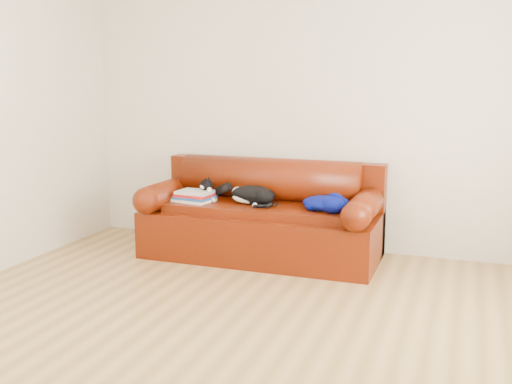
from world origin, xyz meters
TOP-DOWN VIEW (x-y plane):
  - ground at (0.00, 0.00)m, footprint 4.50×4.50m
  - room_shell at (0.12, 0.02)m, footprint 4.52×4.02m
  - sofa_base at (-0.31, 1.49)m, footprint 2.10×0.90m
  - sofa_back at (-0.31, 1.74)m, footprint 2.10×1.01m
  - book_stack at (-0.91, 1.36)m, footprint 0.39×0.33m
  - cat at (-0.38, 1.42)m, footprint 0.55×0.36m
  - blanket at (0.29, 1.42)m, footprint 0.48×0.48m

SIDE VIEW (x-z plane):
  - ground at x=0.00m, z-range 0.00..0.00m
  - sofa_base at x=-0.31m, z-range -0.01..0.49m
  - sofa_back at x=-0.31m, z-range 0.10..0.98m
  - book_stack at x=-0.91m, z-range 0.50..0.60m
  - blanket at x=0.29m, z-range 0.49..0.63m
  - cat at x=-0.38m, z-range 0.48..0.69m
  - room_shell at x=0.12m, z-range 0.36..2.97m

